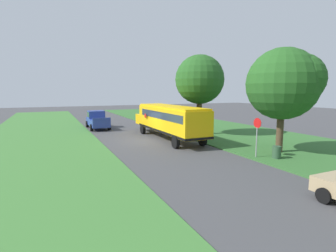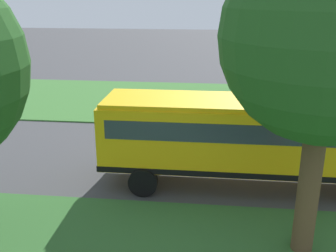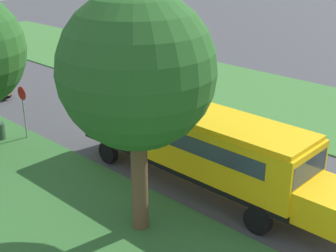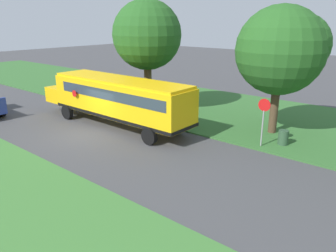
% 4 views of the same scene
% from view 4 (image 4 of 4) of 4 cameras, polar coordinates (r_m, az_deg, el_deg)
% --- Properties ---
extents(ground_plane, '(120.00, 120.00, 0.00)m').
position_cam_4_polar(ground_plane, '(20.81, -13.46, -1.28)').
color(ground_plane, '#424244').
extents(grass_verge, '(12.00, 80.00, 0.08)m').
position_cam_4_polar(grass_verge, '(27.67, 3.18, 4.05)').
color(grass_verge, '#33662D').
rests_on(grass_verge, ground).
extents(school_bus, '(2.84, 12.42, 3.16)m').
position_cam_4_polar(school_bus, '(21.52, -8.86, 4.97)').
color(school_bus, yellow).
rests_on(school_bus, ground).
extents(oak_tree_beside_bus, '(4.95, 4.95, 8.16)m').
position_cam_4_polar(oak_tree_beside_bus, '(24.21, -3.38, 15.35)').
color(oak_tree_beside_bus, brown).
rests_on(oak_tree_beside_bus, ground).
extents(oak_tree_roadside_mid, '(5.12, 5.12, 7.59)m').
position_cam_4_polar(oak_tree_roadside_mid, '(20.36, 19.65, 12.48)').
color(oak_tree_roadside_mid, '#4C3826').
rests_on(oak_tree_roadside_mid, ground).
extents(stop_sign, '(0.08, 0.68, 2.74)m').
position_cam_4_polar(stop_sign, '(18.28, 16.27, 1.51)').
color(stop_sign, gray).
rests_on(stop_sign, ground).
extents(trash_bin, '(0.56, 0.56, 0.90)m').
position_cam_4_polar(trash_bin, '(19.26, 19.42, -2.00)').
color(trash_bin, '#2D4C33').
rests_on(trash_bin, ground).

